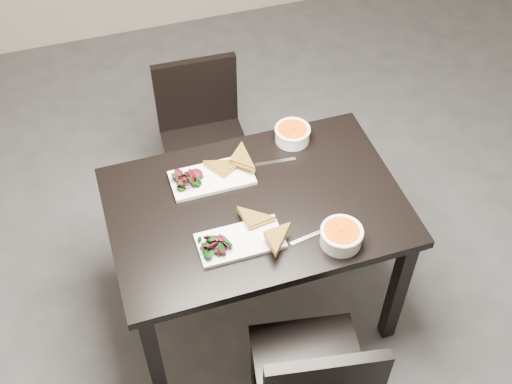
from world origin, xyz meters
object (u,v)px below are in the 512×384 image
at_px(plate_near, 240,241).
at_px(plate_far, 212,178).
at_px(soup_bowl_near, 341,235).
at_px(chair_far, 203,132).
at_px(soup_bowl_far, 292,133).
at_px(table, 256,219).
at_px(chair_near, 314,381).

height_order(plate_near, plate_far, same).
bearing_deg(soup_bowl_near, chair_far, 105.34).
height_order(soup_bowl_near, plate_far, soup_bowl_near).
distance_m(soup_bowl_near, soup_bowl_far, 0.60).
distance_m(plate_far, soup_bowl_far, 0.42).
xyz_separation_m(plate_near, soup_bowl_near, (0.37, -0.12, 0.03)).
bearing_deg(table, plate_far, 126.07).
distance_m(chair_far, soup_bowl_near, 1.14).
bearing_deg(soup_bowl_near, plate_near, 162.47).
bearing_deg(soup_bowl_near, soup_bowl_far, 88.21).
distance_m(table, plate_near, 0.23).
distance_m(table, chair_near, 0.70).
xyz_separation_m(plate_far, soup_bowl_far, (0.40, 0.12, 0.03)).
relative_size(table, chair_near, 1.41).
height_order(table, chair_far, chair_far).
height_order(table, plate_near, plate_near).
distance_m(chair_near, soup_bowl_near, 0.55).
relative_size(plate_near, soup_bowl_far, 2.08).
relative_size(table, soup_bowl_far, 7.52).
bearing_deg(plate_far, soup_bowl_far, 17.02).
relative_size(table, plate_far, 3.47).
distance_m(chair_far, soup_bowl_far, 0.63).
distance_m(chair_near, chair_far, 1.45).
xyz_separation_m(plate_near, plate_far, (-0.02, 0.36, 0.00)).
distance_m(table, soup_bowl_near, 0.41).
height_order(table, soup_bowl_far, soup_bowl_far).
bearing_deg(table, plate_near, -124.80).
xyz_separation_m(table, chair_far, (-0.04, 0.77, -0.17)).
bearing_deg(plate_far, soup_bowl_near, -50.88).
xyz_separation_m(table, chair_near, (0.01, -0.68, -0.17)).
relative_size(chair_far, plate_near, 2.56).
bearing_deg(chair_far, plate_near, -92.56).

